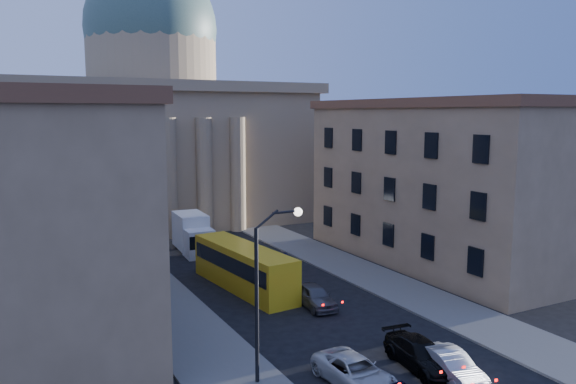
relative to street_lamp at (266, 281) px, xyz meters
name	(u,v)px	position (x,y,z in m)	size (l,w,h in m)	color
sidewalk_left	(179,321)	(-1.53, 10.00, -5.21)	(5.00, 60.00, 0.15)	#615F59
sidewalk_right	(389,284)	(15.47, 10.00, -5.21)	(5.00, 60.00, 0.15)	#615F59
church	(155,125)	(6.97, 47.47, 6.59)	(68.02, 28.76, 36.60)	#8F7B58
building_left	(25,211)	(-10.03, 14.00, 2.14)	(11.60, 26.60, 14.70)	#A38360
building_right	(439,181)	(23.97, 14.00, 2.14)	(11.60, 26.60, 14.70)	#A38360
street_lamp	(266,281)	(0.00, 0.00, 0.00)	(2.62, 0.44, 8.83)	black
car_right_near	(451,366)	(8.43, -4.09, -4.55)	(1.55, 4.45, 1.47)	#9B9DA2
car_left_mid	(355,372)	(3.72, -2.40, -4.57)	(2.38, 5.16, 1.43)	silver
car_right_mid	(421,354)	(7.95, -2.38, -4.53)	(2.11, 5.18, 1.50)	black
car_right_far	(315,296)	(7.77, 8.48, -4.51)	(1.84, 4.58, 1.56)	#4E4D52
car_right_distant	(281,261)	(10.02, 18.20, -4.63)	(1.39, 3.99, 1.32)	black
city_bus	(243,266)	(4.98, 14.59, -3.49)	(3.90, 12.04, 3.33)	yellow
box_truck	(193,234)	(5.17, 27.51, -3.55)	(2.98, 6.80, 3.66)	silver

